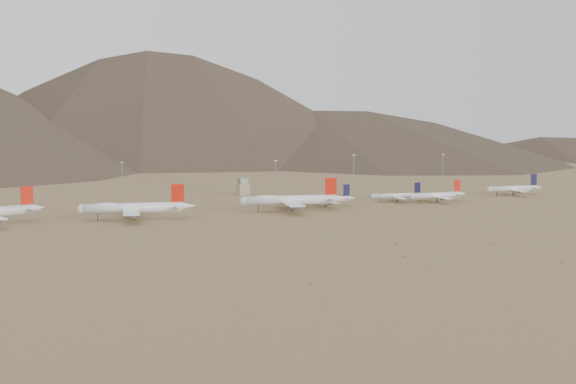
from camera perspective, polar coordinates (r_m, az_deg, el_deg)
name	(u,v)px	position (r m, az deg, el deg)	size (l,w,h in m)	color
ground	(273,217)	(459.31, -1.10, -1.81)	(3000.00, 3000.00, 0.00)	#A38654
mountain_ridge	(38,53)	(1331.62, -17.33, 9.44)	(4400.00, 1000.00, 300.00)	brown
widebody_centre	(133,208)	(456.72, -10.96, -1.11)	(64.58, 50.79, 19.50)	white
widebody_east	(290,200)	(485.59, 0.17, -0.57)	(65.91, 51.82, 19.89)	white
narrowbody_a	(326,200)	(509.03, 2.73, -0.55)	(41.49, 29.62, 13.69)	white
narrowbody_b	(398,196)	(539.84, 7.82, -0.27)	(37.92, 27.89, 12.72)	white
narrowbody_c	(438,195)	(541.39, 10.59, -0.23)	(43.90, 31.42, 14.48)	white
narrowbody_d	(514,189)	(598.34, 15.79, 0.24)	(45.39, 32.90, 15.01)	white
control_tower	(243,187)	(580.11, -3.23, 0.32)	(8.00, 8.00, 12.00)	#9B8E69
mast_west	(122,179)	(561.70, -11.71, 0.94)	(2.00, 0.60, 25.70)	gray
mast_centre	(275,176)	(571.90, -0.90, 1.15)	(2.00, 0.60, 25.70)	gray
mast_east	(354,169)	(643.62, 4.69, 1.66)	(2.00, 0.60, 25.70)	gray
mast_far_east	(443,168)	(661.03, 10.94, 1.68)	(2.00, 0.60, 25.70)	gray
desert_scrub	(453,242)	(379.09, 11.66, -3.52)	(430.41, 181.86, 0.87)	olive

